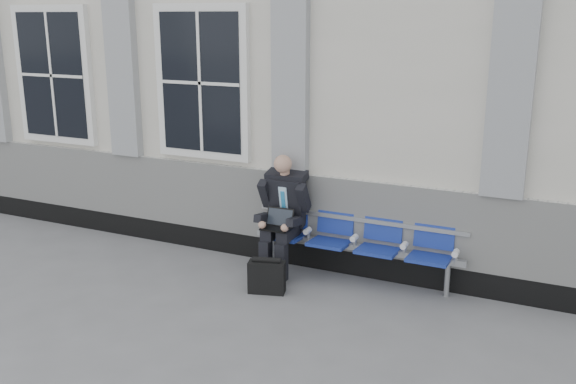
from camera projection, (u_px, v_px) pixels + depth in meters
The scene contains 5 objects.
ground at pixel (118, 283), 7.63m from camera, with size 70.00×70.00×0.00m, color slate.
station_building at pixel (252, 72), 10.08m from camera, with size 14.40×4.40×4.49m.
bench at pixel (356, 236), 7.60m from camera, with size 2.60×0.47×0.91m.
businessman at pixel (283, 210), 7.79m from camera, with size 0.61×0.82×1.48m.
briefcase at pixel (267, 276), 7.33m from camera, with size 0.45×0.28×0.43m.
Camera 1 is at (4.85, -5.53, 3.07)m, focal length 40.00 mm.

